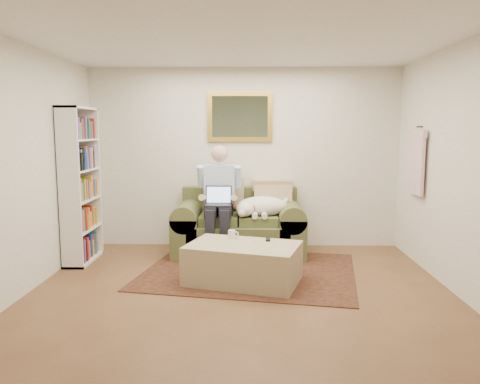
{
  "coord_description": "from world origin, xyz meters",
  "views": [
    {
      "loc": [
        0.11,
        -4.34,
        1.71
      ],
      "look_at": [
        -0.03,
        1.37,
        0.95
      ],
      "focal_mm": 35.0,
      "sensor_mm": 36.0,
      "label": 1
    }
  ],
  "objects_px": {
    "laptop": "(218,200)",
    "ottoman": "(243,263)",
    "coffee_mug": "(232,234)",
    "sofa": "(239,232)",
    "sleeping_dog": "(262,206)",
    "bookshelf": "(80,185)",
    "seated_man": "(219,202)"
  },
  "relations": [
    {
      "from": "sleeping_dog",
      "to": "ottoman",
      "type": "xyz_separation_m",
      "value": [
        -0.24,
        -1.16,
        -0.46
      ]
    },
    {
      "from": "ottoman",
      "to": "bookshelf",
      "type": "height_order",
      "value": "bookshelf"
    },
    {
      "from": "laptop",
      "to": "ottoman",
      "type": "bearing_deg",
      "value": -71.18
    },
    {
      "from": "laptop",
      "to": "bookshelf",
      "type": "height_order",
      "value": "bookshelf"
    },
    {
      "from": "ottoman",
      "to": "coffee_mug",
      "type": "relative_size",
      "value": 12.14
    },
    {
      "from": "seated_man",
      "to": "ottoman",
      "type": "xyz_separation_m",
      "value": [
        0.35,
        -1.09,
        -0.53
      ]
    },
    {
      "from": "sofa",
      "to": "bookshelf",
      "type": "relative_size",
      "value": 0.89
    },
    {
      "from": "laptop",
      "to": "sleeping_dog",
      "type": "xyz_separation_m",
      "value": [
        0.59,
        0.14,
        -0.1
      ]
    },
    {
      "from": "sofa",
      "to": "laptop",
      "type": "height_order",
      "value": "laptop"
    },
    {
      "from": "sofa",
      "to": "laptop",
      "type": "xyz_separation_m",
      "value": [
        -0.27,
        -0.23,
        0.48
      ]
    },
    {
      "from": "laptop",
      "to": "sofa",
      "type": "bearing_deg",
      "value": 41.02
    },
    {
      "from": "sleeping_dog",
      "to": "seated_man",
      "type": "bearing_deg",
      "value": -172.87
    },
    {
      "from": "seated_man",
      "to": "bookshelf",
      "type": "height_order",
      "value": "bookshelf"
    },
    {
      "from": "sleeping_dog",
      "to": "laptop",
      "type": "bearing_deg",
      "value": -166.36
    },
    {
      "from": "seated_man",
      "to": "laptop",
      "type": "distance_m",
      "value": 0.08
    },
    {
      "from": "ottoman",
      "to": "coffee_mug",
      "type": "distance_m",
      "value": 0.41
    },
    {
      "from": "laptop",
      "to": "sleeping_dog",
      "type": "relative_size",
      "value": 0.47
    },
    {
      "from": "laptop",
      "to": "coffee_mug",
      "type": "bearing_deg",
      "value": -74.5
    },
    {
      "from": "sofa",
      "to": "coffee_mug",
      "type": "distance_m",
      "value": 1.0
    },
    {
      "from": "ottoman",
      "to": "bookshelf",
      "type": "bearing_deg",
      "value": 158.43
    },
    {
      "from": "coffee_mug",
      "to": "sofa",
      "type": "bearing_deg",
      "value": 86.42
    },
    {
      "from": "bookshelf",
      "to": "sofa",
      "type": "bearing_deg",
      "value": 11.51
    },
    {
      "from": "laptop",
      "to": "ottoman",
      "type": "height_order",
      "value": "laptop"
    },
    {
      "from": "sofa",
      "to": "seated_man",
      "type": "distance_m",
      "value": 0.54
    },
    {
      "from": "sleeping_dog",
      "to": "sofa",
      "type": "bearing_deg",
      "value": 164.26
    },
    {
      "from": "laptop",
      "to": "sleeping_dog",
      "type": "distance_m",
      "value": 0.61
    },
    {
      "from": "seated_man",
      "to": "laptop",
      "type": "xyz_separation_m",
      "value": [
        -0.0,
        -0.07,
        0.04
      ]
    },
    {
      "from": "sleeping_dog",
      "to": "coffee_mug",
      "type": "bearing_deg",
      "value": -113.26
    },
    {
      "from": "sofa",
      "to": "ottoman",
      "type": "bearing_deg",
      "value": -86.31
    },
    {
      "from": "sofa",
      "to": "ottoman",
      "type": "xyz_separation_m",
      "value": [
        0.08,
        -1.25,
        -0.09
      ]
    },
    {
      "from": "bookshelf",
      "to": "ottoman",
      "type": "bearing_deg",
      "value": -21.57
    },
    {
      "from": "sofa",
      "to": "coffee_mug",
      "type": "height_order",
      "value": "sofa"
    }
  ]
}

